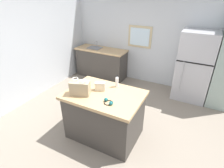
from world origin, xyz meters
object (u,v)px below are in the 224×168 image
object	(u,v)px
refrigerator	(194,67)
shopping_bag	(80,88)
kitchen_island	(104,115)
small_box	(100,86)
bottle	(117,81)
ear_defenders	(108,102)

from	to	relation	value
refrigerator	shopping_bag	size ratio (longest dim) A/B	4.62
kitchen_island	small_box	bearing A→B (deg)	147.51
kitchen_island	refrigerator	size ratio (longest dim) A/B	0.79
bottle	kitchen_island	bearing A→B (deg)	-104.43
bottle	ear_defenders	xyz separation A→B (m)	(0.12, -0.55, -0.09)
bottle	small_box	bearing A→B (deg)	-129.50
refrigerator	bottle	bearing A→B (deg)	-121.56
kitchen_island	ear_defenders	distance (m)	0.56
shopping_bag	kitchen_island	bearing A→B (deg)	30.31
bottle	shopping_bag	bearing A→B (deg)	-129.02
ear_defenders	refrigerator	bearing A→B (deg)	66.95
shopping_bag	ear_defenders	world-z (taller)	shopping_bag
ear_defenders	kitchen_island	bearing A→B (deg)	133.58
kitchen_island	small_box	size ratio (longest dim) A/B	7.52
small_box	ear_defenders	world-z (taller)	small_box
small_box	bottle	xyz separation A→B (m)	(0.21, 0.25, 0.03)
shopping_bag	ear_defenders	distance (m)	0.57
shopping_bag	bottle	bearing A→B (deg)	50.98
kitchen_island	small_box	distance (m)	0.55
small_box	bottle	bearing A→B (deg)	50.50
shopping_bag	small_box	world-z (taller)	shopping_bag
kitchen_island	refrigerator	distance (m)	2.58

